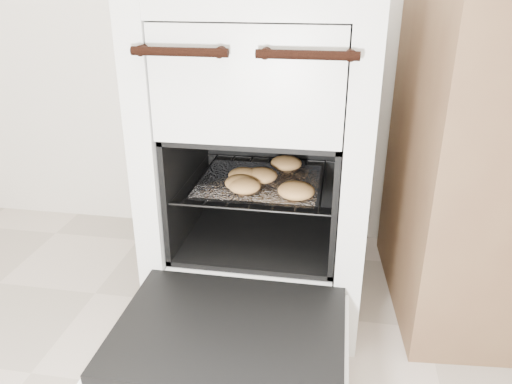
# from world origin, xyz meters

# --- Properties ---
(stove) EXTENTS (0.57, 0.64, 0.88)m
(stove) POSITION_xyz_m (-0.16, 1.18, 0.43)
(stove) COLOR silver
(stove) RESTS_ON ground
(oven_door) EXTENTS (0.52, 0.40, 0.04)m
(oven_door) POSITION_xyz_m (-0.16, 0.70, 0.19)
(oven_door) COLOR black
(oven_door) RESTS_ON stove
(oven_rack) EXTENTS (0.42, 0.40, 0.01)m
(oven_rack) POSITION_xyz_m (-0.16, 1.12, 0.38)
(oven_rack) COLOR black
(oven_rack) RESTS_ON stove
(foil_sheet) EXTENTS (0.33, 0.29, 0.01)m
(foil_sheet) POSITION_xyz_m (-0.16, 1.10, 0.39)
(foil_sheet) COLOR white
(foil_sheet) RESTS_ON oven_rack
(baked_rolls) EXTENTS (0.27, 0.32, 0.04)m
(baked_rolls) POSITION_xyz_m (-0.14, 1.07, 0.41)
(baked_rolls) COLOR tan
(baked_rolls) RESTS_ON foil_sheet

